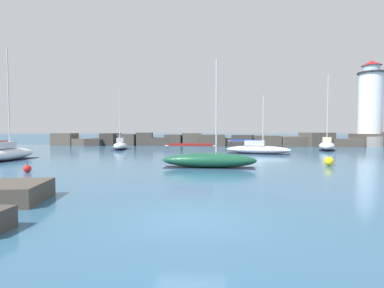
{
  "coord_description": "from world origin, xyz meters",
  "views": [
    {
      "loc": [
        0.91,
        -9.59,
        2.98
      ],
      "look_at": [
        -1.88,
        22.68,
        1.44
      ],
      "focal_mm": 28.0,
      "sensor_mm": 36.0,
      "label": 1
    }
  ],
  "objects": [
    {
      "name": "ground_plane",
      "position": [
        0.0,
        0.0,
        0.0
      ],
      "size": [
        600.0,
        600.0,
        0.0
      ],
      "primitive_type": "plane",
      "color": "#336084"
    },
    {
      "name": "open_sea_beyond",
      "position": [
        0.0,
        106.22,
        0.0
      ],
      "size": [
        400.0,
        116.0,
        0.01
      ],
      "color": "#235175",
      "rests_on": "ground"
    },
    {
      "name": "breakwater_jetty",
      "position": [
        2.6,
        46.49,
        1.03
      ],
      "size": [
        63.76,
        6.68,
        2.51
      ],
      "color": "brown",
      "rests_on": "ground"
    },
    {
      "name": "lighthouse",
      "position": [
        28.18,
        46.9,
        6.73
      ],
      "size": [
        5.3,
        5.3,
        15.33
      ],
      "color": "gray",
      "rests_on": "ground"
    },
    {
      "name": "foreground_rocks",
      "position": [
        -0.33,
        -0.42,
        0.46
      ],
      "size": [
        18.9,
        6.52,
        1.16
      ],
      "color": "#383330",
      "rests_on": "ground"
    },
    {
      "name": "sailboat_moored_0",
      "position": [
        -14.01,
        35.09,
        0.65
      ],
      "size": [
        3.43,
        7.42,
        9.21
      ],
      "color": "silver",
      "rests_on": "ground"
    },
    {
      "name": "sailboat_moored_1",
      "position": [
        0.21,
        13.84,
        0.61
      ],
      "size": [
        7.45,
        1.84,
        8.49
      ],
      "color": "#195138",
      "rests_on": "ground"
    },
    {
      "name": "sailboat_moored_2",
      "position": [
        -19.55,
        17.58,
        0.71
      ],
      "size": [
        2.72,
        7.21,
        10.98
      ],
      "color": "white",
      "rests_on": "ground"
    },
    {
      "name": "sailboat_moored_3",
      "position": [
        5.83,
        28.06,
        0.6
      ],
      "size": [
        8.21,
        3.95,
        7.22
      ],
      "color": "silver",
      "rests_on": "ground"
    },
    {
      "name": "sailboat_moored_4",
      "position": [
        16.72,
        35.36,
        0.74
      ],
      "size": [
        4.03,
        6.51,
        10.95
      ],
      "color": "white",
      "rests_on": "ground"
    },
    {
      "name": "mooring_buoy_orange_near",
      "position": [
        10.05,
        15.85,
        0.39
      ],
      "size": [
        0.77,
        0.77,
        0.97
      ],
      "color": "yellow",
      "rests_on": "ground"
    },
    {
      "name": "mooring_buoy_far_side",
      "position": [
        -12.32,
        10.07,
        0.26
      ],
      "size": [
        0.53,
        0.53,
        0.73
      ],
      "color": "red",
      "rests_on": "ground"
    }
  ]
}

